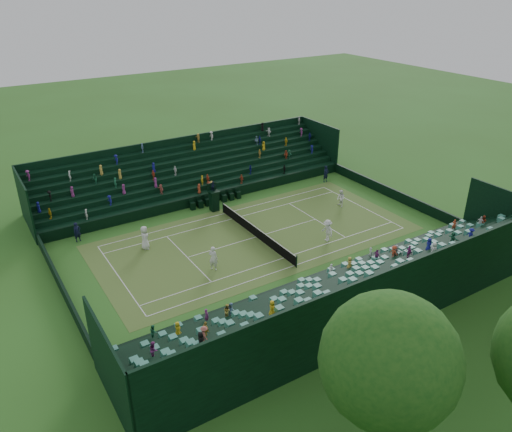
# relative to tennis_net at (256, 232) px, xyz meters

# --- Properties ---
(ground) EXTENTS (160.00, 160.00, 0.00)m
(ground) POSITION_rel_tennis_net_xyz_m (0.00, 0.00, -0.53)
(ground) COLOR #32631F
(ground) RESTS_ON ground
(court_surface) EXTENTS (12.97, 26.77, 0.01)m
(court_surface) POSITION_rel_tennis_net_xyz_m (0.00, 0.00, -0.52)
(court_surface) COLOR #367E2A
(court_surface) RESTS_ON ground
(perimeter_wall_north) EXTENTS (17.17, 0.20, 1.00)m
(perimeter_wall_north) POSITION_rel_tennis_net_xyz_m (0.00, 15.88, -0.03)
(perimeter_wall_north) COLOR black
(perimeter_wall_north) RESTS_ON ground
(perimeter_wall_south) EXTENTS (17.17, 0.20, 1.00)m
(perimeter_wall_south) POSITION_rel_tennis_net_xyz_m (0.00, -15.88, -0.03)
(perimeter_wall_south) COLOR black
(perimeter_wall_south) RESTS_ON ground
(perimeter_wall_east) EXTENTS (0.20, 31.77, 1.00)m
(perimeter_wall_east) POSITION_rel_tennis_net_xyz_m (8.48, 0.00, -0.03)
(perimeter_wall_east) COLOR black
(perimeter_wall_east) RESTS_ON ground
(perimeter_wall_west) EXTENTS (0.20, 31.77, 1.00)m
(perimeter_wall_west) POSITION_rel_tennis_net_xyz_m (-8.48, 0.00, -0.03)
(perimeter_wall_west) COLOR black
(perimeter_wall_west) RESTS_ON ground
(north_grandstand) EXTENTS (6.60, 32.00, 4.90)m
(north_grandstand) POSITION_rel_tennis_net_xyz_m (12.66, 0.00, 1.02)
(north_grandstand) COLOR black
(north_grandstand) RESTS_ON ground
(south_grandstand) EXTENTS (6.60, 32.00, 4.90)m
(south_grandstand) POSITION_rel_tennis_net_xyz_m (-12.66, 0.00, 1.02)
(south_grandstand) COLOR black
(south_grandstand) RESTS_ON ground
(tennis_net) EXTENTS (11.67, 0.10, 1.06)m
(tennis_net) POSITION_rel_tennis_net_xyz_m (0.00, 0.00, 0.00)
(tennis_net) COLOR black
(tennis_net) RESTS_ON ground
(umpire_chair) EXTENTS (0.94, 0.94, 2.96)m
(umpire_chair) POSITION_rel_tennis_net_xyz_m (-6.66, -0.48, 0.74)
(umpire_chair) COLOR black
(umpire_chair) RESTS_ON ground
(courtside_chairs) EXTENTS (0.48, 5.45, 1.03)m
(courtside_chairs) POSITION_rel_tennis_net_xyz_m (-7.91, 0.37, -0.14)
(courtside_chairs) COLOR black
(courtside_chairs) RESTS_ON ground
(player_near_west) EXTENTS (1.12, 0.88, 2.00)m
(player_near_west) POSITION_rel_tennis_net_xyz_m (-3.13, -8.64, 0.48)
(player_near_west) COLOR white
(player_near_west) RESTS_ON ground
(player_near_east) EXTENTS (0.86, 0.81, 1.98)m
(player_near_east) POSITION_rel_tennis_net_xyz_m (2.67, -5.46, 0.46)
(player_near_east) COLOR white
(player_near_east) RESTS_ON ground
(player_far_west) EXTENTS (0.88, 0.72, 1.66)m
(player_far_west) POSITION_rel_tennis_net_xyz_m (-0.98, 10.20, 0.30)
(player_far_west) COLOR white
(player_far_west) RESTS_ON ground
(player_far_east) EXTENTS (1.24, 0.73, 1.91)m
(player_far_east) POSITION_rel_tennis_net_xyz_m (3.67, 4.71, 0.43)
(player_far_east) COLOR white
(player_far_east) RESTS_ON ground
(line_judge_north) EXTENTS (0.48, 0.69, 1.81)m
(line_judge_north) POSITION_rel_tennis_net_xyz_m (-6.70, 13.04, 0.38)
(line_judge_north) COLOR black
(line_judge_north) RESTS_ON ground
(line_judge_south) EXTENTS (0.54, 0.70, 1.72)m
(line_judge_south) POSITION_rel_tennis_net_xyz_m (-7.30, -12.96, 0.33)
(line_judge_south) COLOR black
(line_judge_south) RESTS_ON ground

